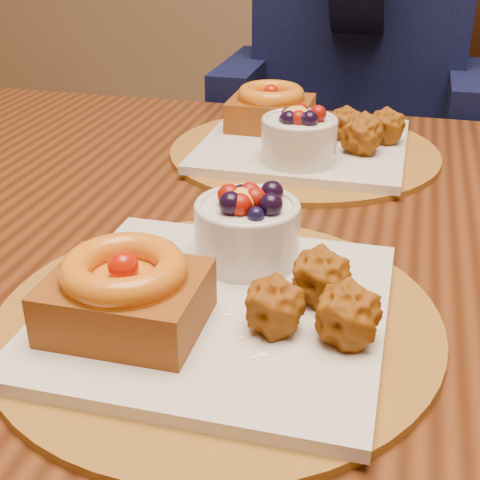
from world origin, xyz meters
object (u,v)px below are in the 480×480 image
object	(u,v)px
dining_table	(270,276)
place_setting_near	(215,290)
place_setting_far	(301,136)
chair_far	(418,161)
diner	(364,11)

from	to	relation	value
dining_table	place_setting_near	size ratio (longest dim) A/B	4.21
dining_table	place_setting_far	distance (m)	0.24
dining_table	place_setting_near	distance (m)	0.24
place_setting_near	place_setting_far	size ratio (longest dim) A/B	1.00
dining_table	chair_far	world-z (taller)	chair_far
place_setting_far	chair_far	distance (m)	0.78
chair_far	diner	distance (m)	0.45
place_setting_near	diner	world-z (taller)	diner
place_setting_far	dining_table	bearing A→B (deg)	-89.05
diner	chair_far	bearing A→B (deg)	73.55
place_setting_far	chair_far	bearing A→B (deg)	75.90
place_setting_far	diner	xyz separation A→B (m)	(0.03, 0.51, 0.10)
place_setting_near	diner	xyz separation A→B (m)	(0.03, 0.94, 0.10)
dining_table	place_setting_near	world-z (taller)	place_setting_near
place_setting_far	place_setting_near	bearing A→B (deg)	-90.01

